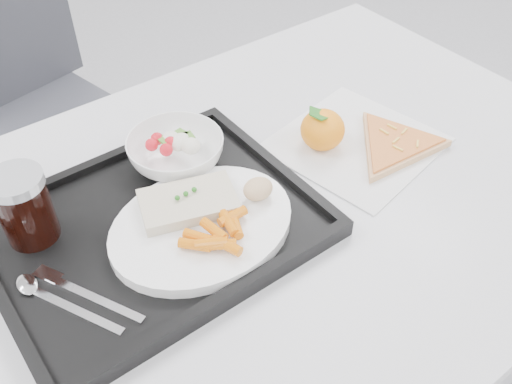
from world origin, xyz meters
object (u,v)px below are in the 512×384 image
object	(u,v)px
chair	(26,92)
pizza_slice	(395,144)
tray	(154,228)
cola_glass	(24,206)
salad_bowl	(176,151)
tangerine	(323,129)
table	(258,232)
dinner_plate	(202,226)

from	to	relation	value
chair	pizza_slice	world-z (taller)	chair
chair	tray	distance (m)	0.85
tray	cola_glass	distance (m)	0.18
chair	salad_bowl	world-z (taller)	chair
chair	tangerine	bearing A→B (deg)	-71.77
tangerine	pizza_slice	bearing A→B (deg)	-40.49
cola_glass	table	bearing A→B (deg)	-22.66
table	pizza_slice	xyz separation A→B (m)	(0.26, -0.04, 0.08)
chair	tangerine	xyz separation A→B (m)	(0.27, -0.81, 0.25)
salad_bowl	tangerine	distance (m)	0.24
chair	dinner_plate	bearing A→B (deg)	-90.39
dinner_plate	tangerine	bearing A→B (deg)	11.10
table	tray	xyz separation A→B (m)	(-0.16, 0.04, 0.08)
salad_bowl	cola_glass	size ratio (longest dim) A/B	1.41
pizza_slice	cola_glass	bearing A→B (deg)	163.92
table	dinner_plate	distance (m)	0.14
cola_glass	tangerine	distance (m)	0.47
table	salad_bowl	xyz separation A→B (m)	(-0.06, 0.14, 0.11)
dinner_plate	tangerine	world-z (taller)	tangerine
table	cola_glass	bearing A→B (deg)	157.34
table	dinner_plate	world-z (taller)	dinner_plate
table	cola_glass	distance (m)	0.35
dinner_plate	salad_bowl	size ratio (longest dim) A/B	1.78
salad_bowl	pizza_slice	distance (m)	0.36
salad_bowl	tangerine	size ratio (longest dim) A/B	1.57
table	salad_bowl	size ratio (longest dim) A/B	7.89
tray	cola_glass	xyz separation A→B (m)	(-0.14, 0.08, 0.06)
cola_glass	chair	bearing A→B (deg)	74.87
tray	salad_bowl	size ratio (longest dim) A/B	2.96
chair	dinner_plate	distance (m)	0.90
chair	salad_bowl	bearing A→B (deg)	-86.64
tray	table	bearing A→B (deg)	-14.21
pizza_slice	salad_bowl	bearing A→B (deg)	151.45
tray	salad_bowl	bearing A→B (deg)	44.40
dinner_plate	tangerine	xyz separation A→B (m)	(0.27, 0.05, 0.01)
tray	chair	bearing A→B (deg)	86.01
dinner_plate	cola_glass	distance (m)	0.24
table	tray	bearing A→B (deg)	165.79
cola_glass	tangerine	bearing A→B (deg)	-9.91
tray	pizza_slice	xyz separation A→B (m)	(0.42, -0.08, 0.00)
dinner_plate	pizza_slice	xyz separation A→B (m)	(0.37, -0.03, -0.01)
salad_bowl	pizza_slice	world-z (taller)	salad_bowl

